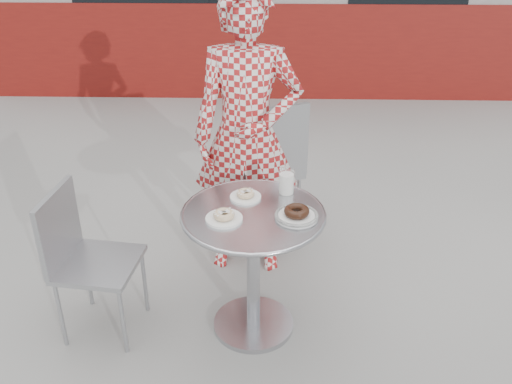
{
  "coord_description": "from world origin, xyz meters",
  "views": [
    {
      "loc": [
        0.03,
        -2.37,
        2.09
      ],
      "look_at": [
        -0.03,
        0.04,
        0.78
      ],
      "focal_mm": 40.0,
      "sensor_mm": 36.0,
      "label": 1
    }
  ],
  "objects_px": {
    "chair_left": "(101,289)",
    "milk_cup": "(287,182)",
    "chair_far": "(259,194)",
    "plate_near": "(224,216)",
    "plate_checker": "(297,214)",
    "seated_person": "(247,136)",
    "bistro_table": "(253,243)",
    "plate_far": "(246,195)"
  },
  "relations": [
    {
      "from": "bistro_table",
      "to": "chair_far",
      "type": "relative_size",
      "value": 0.73
    },
    {
      "from": "seated_person",
      "to": "plate_near",
      "type": "relative_size",
      "value": 9.61
    },
    {
      "from": "chair_far",
      "to": "plate_near",
      "type": "distance_m",
      "value": 1.08
    },
    {
      "from": "chair_left",
      "to": "milk_cup",
      "type": "xyz_separation_m",
      "value": [
        0.95,
        0.22,
        0.52
      ]
    },
    {
      "from": "bistro_table",
      "to": "chair_far",
      "type": "distance_m",
      "value": 0.95
    },
    {
      "from": "plate_near",
      "to": "milk_cup",
      "type": "relative_size",
      "value": 1.38
    },
    {
      "from": "chair_far",
      "to": "plate_checker",
      "type": "distance_m",
      "value": 1.07
    },
    {
      "from": "chair_left",
      "to": "milk_cup",
      "type": "bearing_deg",
      "value": -69.38
    },
    {
      "from": "plate_checker",
      "to": "plate_near",
      "type": "bearing_deg",
      "value": -175.01
    },
    {
      "from": "seated_person",
      "to": "milk_cup",
      "type": "relative_size",
      "value": 13.25
    },
    {
      "from": "seated_person",
      "to": "plate_far",
      "type": "distance_m",
      "value": 0.49
    },
    {
      "from": "plate_far",
      "to": "plate_near",
      "type": "bearing_deg",
      "value": -113.42
    },
    {
      "from": "chair_left",
      "to": "plate_checker",
      "type": "height_order",
      "value": "chair_left"
    },
    {
      "from": "bistro_table",
      "to": "plate_far",
      "type": "bearing_deg",
      "value": 106.77
    },
    {
      "from": "bistro_table",
      "to": "plate_checker",
      "type": "relative_size",
      "value": 3.41
    },
    {
      "from": "chair_left",
      "to": "seated_person",
      "type": "relative_size",
      "value": 0.48
    },
    {
      "from": "chair_far",
      "to": "seated_person",
      "type": "height_order",
      "value": "seated_person"
    },
    {
      "from": "plate_checker",
      "to": "milk_cup",
      "type": "xyz_separation_m",
      "value": [
        -0.04,
        0.24,
        0.04
      ]
    },
    {
      "from": "chair_far",
      "to": "plate_near",
      "type": "height_order",
      "value": "chair_far"
    },
    {
      "from": "bistro_table",
      "to": "milk_cup",
      "type": "relative_size",
      "value": 5.61
    },
    {
      "from": "bistro_table",
      "to": "plate_near",
      "type": "relative_size",
      "value": 4.07
    },
    {
      "from": "bistro_table",
      "to": "seated_person",
      "type": "height_order",
      "value": "seated_person"
    },
    {
      "from": "milk_cup",
      "to": "chair_far",
      "type": "bearing_deg",
      "value": 101.8
    },
    {
      "from": "seated_person",
      "to": "milk_cup",
      "type": "bearing_deg",
      "value": -61.25
    },
    {
      "from": "bistro_table",
      "to": "chair_far",
      "type": "xyz_separation_m",
      "value": [
        0.01,
        0.92,
        -0.24
      ]
    },
    {
      "from": "bistro_table",
      "to": "milk_cup",
      "type": "bearing_deg",
      "value": 51.04
    },
    {
      "from": "chair_far",
      "to": "plate_checker",
      "type": "bearing_deg",
      "value": 79.81
    },
    {
      "from": "bistro_table",
      "to": "plate_checker",
      "type": "height_order",
      "value": "plate_checker"
    },
    {
      "from": "plate_far",
      "to": "plate_checker",
      "type": "height_order",
      "value": "plate_checker"
    },
    {
      "from": "plate_far",
      "to": "plate_near",
      "type": "relative_size",
      "value": 0.9
    },
    {
      "from": "plate_far",
      "to": "milk_cup",
      "type": "height_order",
      "value": "milk_cup"
    },
    {
      "from": "bistro_table",
      "to": "chair_left",
      "type": "bearing_deg",
      "value": -178.45
    },
    {
      "from": "chair_far",
      "to": "plate_far",
      "type": "height_order",
      "value": "chair_far"
    },
    {
      "from": "seated_person",
      "to": "plate_near",
      "type": "distance_m",
      "value": 0.7
    },
    {
      "from": "bistro_table",
      "to": "milk_cup",
      "type": "distance_m",
      "value": 0.35
    },
    {
      "from": "plate_checker",
      "to": "milk_cup",
      "type": "bearing_deg",
      "value": 100.21
    },
    {
      "from": "bistro_table",
      "to": "milk_cup",
      "type": "xyz_separation_m",
      "value": [
        0.16,
        0.2,
        0.23
      ]
    },
    {
      "from": "chair_far",
      "to": "milk_cup",
      "type": "distance_m",
      "value": 0.87
    },
    {
      "from": "plate_near",
      "to": "plate_far",
      "type": "bearing_deg",
      "value": 66.58
    },
    {
      "from": "chair_left",
      "to": "plate_checker",
      "type": "distance_m",
      "value": 1.1
    },
    {
      "from": "bistro_table",
      "to": "chair_far",
      "type": "height_order",
      "value": "chair_far"
    },
    {
      "from": "plate_far",
      "to": "milk_cup",
      "type": "relative_size",
      "value": 1.24
    }
  ]
}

